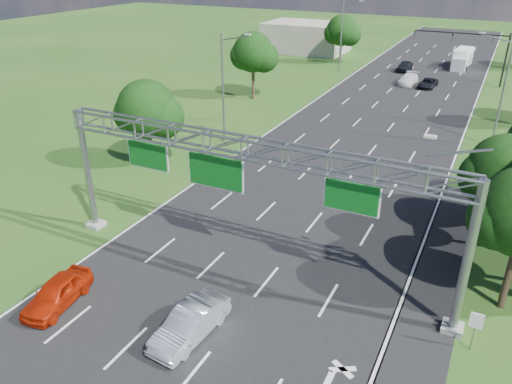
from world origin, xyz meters
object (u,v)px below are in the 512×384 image
Objects in this scene: traffic_signal at (479,46)px; red_coupe at (57,293)px; sign_gantry at (246,159)px; silver_sedan at (190,323)px; box_truck at (462,59)px; regulatory_sign at (476,324)px.

traffic_signal is 2.85× the size of red_coupe.
sign_gantry is 5.48× the size of red_coupe.
traffic_signal reaches higher than silver_sedan.
red_coupe is 0.93× the size of silver_sedan.
regulatory_sign is at bearing -77.87° from box_truck.
box_truck is (11.83, 70.80, 0.61)m from red_coupe.
sign_gantry is 64.16m from box_truck.
regulatory_sign is 65.22m from box_truck.
box_truck is at bearing 103.78° from traffic_signal.
silver_sedan is at bearing -88.14° from box_truck.
regulatory_sign is at bearing -4.83° from sign_gantry.
regulatory_sign is 20.32m from red_coupe.
regulatory_sign is 54.37m from traffic_signal.
sign_gantry is 13.25m from regulatory_sign.
sign_gantry is 8.57m from silver_sedan.
traffic_signal is at bearing 95.20° from regulatory_sign.
sign_gantry reaches higher than box_truck.
sign_gantry reaches higher than red_coupe.
silver_sedan is (-7.05, -58.99, -4.41)m from traffic_signal.
red_coupe is at bearing -136.10° from sign_gantry.
silver_sedan is (7.42, 1.06, 0.03)m from red_coupe.
traffic_signal is 1.62× the size of box_truck.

